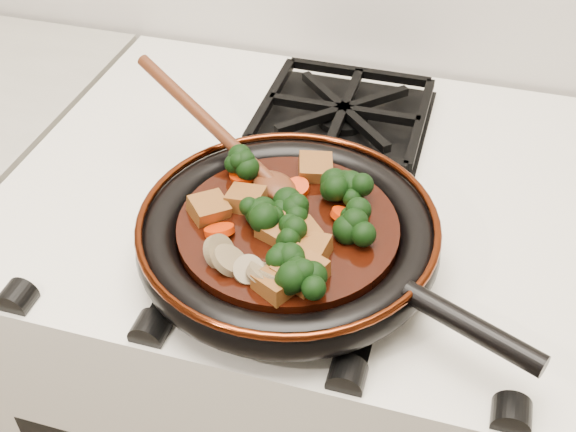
# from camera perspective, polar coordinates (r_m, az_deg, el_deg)

# --- Properties ---
(stove) EXTENTS (0.76, 0.60, 0.90)m
(stove) POSITION_cam_1_polar(r_m,az_deg,el_deg) (1.23, 1.77, -13.99)
(stove) COLOR silver
(stove) RESTS_ON ground
(burner_grate_front) EXTENTS (0.23, 0.23, 0.03)m
(burner_grate_front) POSITION_cam_1_polar(r_m,az_deg,el_deg) (0.79, -0.14, -2.71)
(burner_grate_front) COLOR black
(burner_grate_front) RESTS_ON stove
(burner_grate_back) EXTENTS (0.23, 0.23, 0.03)m
(burner_grate_back) POSITION_cam_1_polar(r_m,az_deg,el_deg) (1.00, 4.39, 7.98)
(burner_grate_back) COLOR black
(burner_grate_back) RESTS_ON stove
(skillet) EXTENTS (0.43, 0.32, 0.05)m
(skillet) POSITION_cam_1_polar(r_m,az_deg,el_deg) (0.76, 0.13, -1.54)
(skillet) COLOR black
(skillet) RESTS_ON burner_grate_front
(braising_sauce) EXTENTS (0.23, 0.23, 0.02)m
(braising_sauce) POSITION_cam_1_polar(r_m,az_deg,el_deg) (0.76, 0.00, -1.19)
(braising_sauce) COLOR black
(braising_sauce) RESTS_ON skillet
(tofu_cube_0) EXTENTS (0.05, 0.05, 0.02)m
(tofu_cube_0) POSITION_cam_1_polar(r_m,az_deg,el_deg) (0.68, -1.01, -5.41)
(tofu_cube_0) COLOR brown
(tofu_cube_0) RESTS_ON braising_sauce
(tofu_cube_1) EXTENTS (0.05, 0.05, 0.03)m
(tofu_cube_1) POSITION_cam_1_polar(r_m,az_deg,el_deg) (0.74, -0.68, -1.11)
(tofu_cube_1) COLOR brown
(tofu_cube_1) RESTS_ON braising_sauce
(tofu_cube_2) EXTENTS (0.05, 0.04, 0.03)m
(tofu_cube_2) POSITION_cam_1_polar(r_m,az_deg,el_deg) (0.71, 1.50, -2.76)
(tofu_cube_2) COLOR brown
(tofu_cube_2) RESTS_ON braising_sauce
(tofu_cube_3) EXTENTS (0.04, 0.04, 0.03)m
(tofu_cube_3) POSITION_cam_1_polar(r_m,az_deg,el_deg) (0.77, -3.33, 1.29)
(tofu_cube_3) COLOR brown
(tofu_cube_3) RESTS_ON braising_sauce
(tofu_cube_4) EXTENTS (0.06, 0.06, 0.03)m
(tofu_cube_4) POSITION_cam_1_polar(r_m,az_deg,el_deg) (0.69, 0.99, -4.43)
(tofu_cube_4) COLOR brown
(tofu_cube_4) RESTS_ON braising_sauce
(tofu_cube_5) EXTENTS (0.05, 0.05, 0.02)m
(tofu_cube_5) POSITION_cam_1_polar(r_m,az_deg,el_deg) (0.73, 1.17, -1.41)
(tofu_cube_5) COLOR brown
(tofu_cube_5) RESTS_ON braising_sauce
(tofu_cube_6) EXTENTS (0.05, 0.05, 0.03)m
(tofu_cube_6) POSITION_cam_1_polar(r_m,az_deg,el_deg) (0.77, -6.28, 0.55)
(tofu_cube_6) COLOR brown
(tofu_cube_6) RESTS_ON braising_sauce
(tofu_cube_7) EXTENTS (0.05, 0.05, 0.03)m
(tofu_cube_7) POSITION_cam_1_polar(r_m,az_deg,el_deg) (0.82, 2.18, 3.74)
(tofu_cube_7) COLOR brown
(tofu_cube_7) RESTS_ON braising_sauce
(broccoli_floret_0) EXTENTS (0.09, 0.08, 0.07)m
(broccoli_floret_0) POSITION_cam_1_polar(r_m,az_deg,el_deg) (0.68, 1.26, -5.27)
(broccoli_floret_0) COLOR black
(broccoli_floret_0) RESTS_ON braising_sauce
(broccoli_floret_1) EXTENTS (0.08, 0.08, 0.06)m
(broccoli_floret_1) POSITION_cam_1_polar(r_m,az_deg,el_deg) (0.79, 4.07, 2.10)
(broccoli_floret_1) COLOR black
(broccoli_floret_1) RESTS_ON braising_sauce
(broccoli_floret_2) EXTENTS (0.08, 0.08, 0.07)m
(broccoli_floret_2) POSITION_cam_1_polar(r_m,az_deg,el_deg) (0.78, 5.16, 2.02)
(broccoli_floret_2) COLOR black
(broccoli_floret_2) RESTS_ON braising_sauce
(broccoli_floret_3) EXTENTS (0.08, 0.08, 0.06)m
(broccoli_floret_3) POSITION_cam_1_polar(r_m,az_deg,el_deg) (0.72, 0.55, -1.61)
(broccoli_floret_3) COLOR black
(broccoli_floret_3) RESTS_ON braising_sauce
(broccoli_floret_4) EXTENTS (0.08, 0.08, 0.06)m
(broccoli_floret_4) POSITION_cam_1_polar(r_m,az_deg,el_deg) (0.70, -0.11, -3.67)
(broccoli_floret_4) COLOR black
(broccoli_floret_4) RESTS_ON braising_sauce
(broccoli_floret_5) EXTENTS (0.08, 0.09, 0.07)m
(broccoli_floret_5) POSITION_cam_1_polar(r_m,az_deg,el_deg) (0.81, -3.37, 3.59)
(broccoli_floret_5) COLOR black
(broccoli_floret_5) RESTS_ON braising_sauce
(broccoli_floret_6) EXTENTS (0.06, 0.07, 0.06)m
(broccoli_floret_6) POSITION_cam_1_polar(r_m,az_deg,el_deg) (0.75, -2.32, -0.02)
(broccoli_floret_6) COLOR black
(broccoli_floret_6) RESTS_ON braising_sauce
(broccoli_floret_7) EXTENTS (0.08, 0.09, 0.07)m
(broccoli_floret_7) POSITION_cam_1_polar(r_m,az_deg,el_deg) (0.74, 5.11, -0.86)
(broccoli_floret_7) COLOR black
(broccoli_floret_7) RESTS_ON braising_sauce
(broccoli_floret_8) EXTENTS (0.07, 0.07, 0.06)m
(broccoli_floret_8) POSITION_cam_1_polar(r_m,az_deg,el_deg) (0.75, 0.24, 0.29)
(broccoli_floret_8) COLOR black
(broccoli_floret_8) RESTS_ON braising_sauce
(broccoli_floret_9) EXTENTS (0.08, 0.09, 0.06)m
(broccoli_floret_9) POSITION_cam_1_polar(r_m,az_deg,el_deg) (0.75, 0.18, -0.00)
(broccoli_floret_9) COLOR black
(broccoli_floret_9) RESTS_ON braising_sauce
(carrot_coin_0) EXTENTS (0.03, 0.03, 0.02)m
(carrot_coin_0) POSITION_cam_1_polar(r_m,az_deg,el_deg) (0.76, 4.45, 0.06)
(carrot_coin_0) COLOR red
(carrot_coin_0) RESTS_ON braising_sauce
(carrot_coin_1) EXTENTS (0.03, 0.03, 0.02)m
(carrot_coin_1) POSITION_cam_1_polar(r_m,az_deg,el_deg) (0.79, 0.75, 2.25)
(carrot_coin_1) COLOR red
(carrot_coin_1) RESTS_ON braising_sauce
(carrot_coin_2) EXTENTS (0.03, 0.03, 0.01)m
(carrot_coin_2) POSITION_cam_1_polar(r_m,az_deg,el_deg) (0.81, -3.56, 3.33)
(carrot_coin_2) COLOR red
(carrot_coin_2) RESTS_ON braising_sauce
(carrot_coin_3) EXTENTS (0.03, 0.03, 0.02)m
(carrot_coin_3) POSITION_cam_1_polar(r_m,az_deg,el_deg) (0.74, 5.27, -1.10)
(carrot_coin_3) COLOR red
(carrot_coin_3) RESTS_ON braising_sauce
(carrot_coin_4) EXTENTS (0.03, 0.03, 0.02)m
(carrot_coin_4) POSITION_cam_1_polar(r_m,az_deg,el_deg) (0.74, -5.44, -1.14)
(carrot_coin_4) COLOR red
(carrot_coin_4) RESTS_ON braising_sauce
(carrot_coin_5) EXTENTS (0.03, 0.03, 0.02)m
(carrot_coin_5) POSITION_cam_1_polar(r_m,az_deg,el_deg) (0.75, -1.21, -0.74)
(carrot_coin_5) COLOR red
(carrot_coin_5) RESTS_ON braising_sauce
(mushroom_slice_0) EXTENTS (0.05, 0.05, 0.03)m
(mushroom_slice_0) POSITION_cam_1_polar(r_m,az_deg,el_deg) (0.71, -4.64, -3.53)
(mushroom_slice_0) COLOR #776444
(mushroom_slice_0) RESTS_ON braising_sauce
(mushroom_slice_1) EXTENTS (0.05, 0.05, 0.03)m
(mushroom_slice_1) POSITION_cam_1_polar(r_m,az_deg,el_deg) (0.69, -1.81, -4.67)
(mushroom_slice_1) COLOR #776444
(mushroom_slice_1) RESTS_ON braising_sauce
(mushroom_slice_2) EXTENTS (0.04, 0.04, 0.03)m
(mushroom_slice_2) POSITION_cam_1_polar(r_m,az_deg,el_deg) (0.69, -1.00, -4.79)
(mushroom_slice_2) COLOR #776444
(mushroom_slice_2) RESTS_ON braising_sauce
(mushroom_slice_3) EXTENTS (0.04, 0.04, 0.02)m
(mushroom_slice_3) POSITION_cam_1_polar(r_m,az_deg,el_deg) (0.70, -3.15, -4.29)
(mushroom_slice_3) COLOR #776444
(mushroom_slice_3) RESTS_ON braising_sauce
(mushroom_slice_4) EXTENTS (0.03, 0.04, 0.03)m
(mushroom_slice_4) POSITION_cam_1_polar(r_m,az_deg,el_deg) (0.72, -5.42, -2.85)
(mushroom_slice_4) COLOR #776444
(mushroom_slice_4) RESTS_ON braising_sauce
(wooden_spoon) EXTENTS (0.15, 0.10, 0.24)m
(wooden_spoon) POSITION_cam_1_polar(r_m,az_deg,el_deg) (0.82, -4.26, 5.47)
(wooden_spoon) COLOR #4D2310
(wooden_spoon) RESTS_ON braising_sauce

